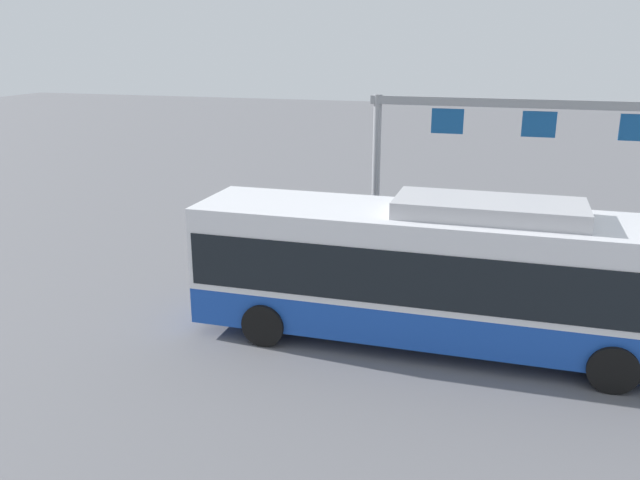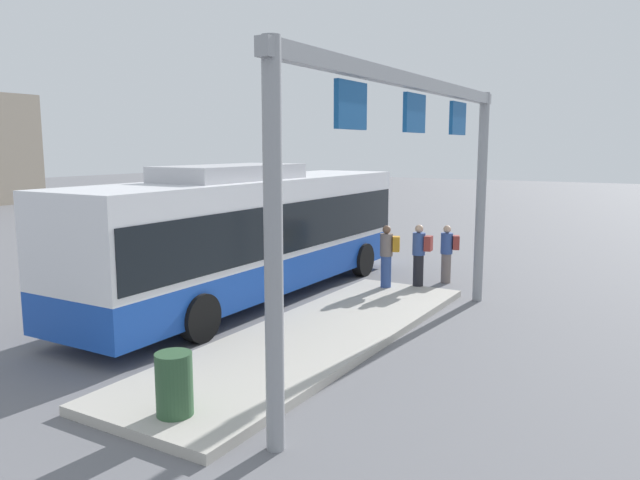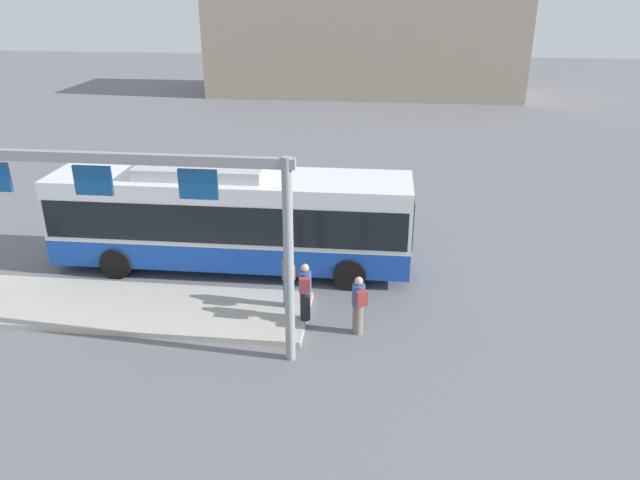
# 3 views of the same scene
# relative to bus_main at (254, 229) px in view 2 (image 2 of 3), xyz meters

# --- Properties ---
(ground_plane) EXTENTS (120.00, 120.00, 0.00)m
(ground_plane) POSITION_rel_bus_main_xyz_m (0.01, 0.00, -1.81)
(ground_plane) COLOR slate
(platform_curb) EXTENTS (10.00, 2.80, 0.16)m
(platform_curb) POSITION_rel_bus_main_xyz_m (-2.14, -3.18, -1.73)
(platform_curb) COLOR #B2ADA3
(platform_curb) RESTS_ON ground
(bus_main) EXTENTS (11.43, 2.76, 3.46)m
(bus_main) POSITION_rel_bus_main_xyz_m (0.00, 0.00, 0.00)
(bus_main) COLOR #1947AD
(bus_main) RESTS_ON ground
(person_boarding) EXTENTS (0.48, 0.60, 1.67)m
(person_boarding) POSITION_rel_bus_main_xyz_m (4.30, -3.69, -0.92)
(person_boarding) COLOR slate
(person_boarding) RESTS_ON ground
(person_waiting_near) EXTENTS (0.37, 0.55, 1.67)m
(person_waiting_near) POSITION_rel_bus_main_xyz_m (2.84, -3.41, -0.76)
(person_waiting_near) COLOR black
(person_waiting_near) RESTS_ON platform_curb
(person_waiting_mid) EXTENTS (0.48, 0.60, 1.67)m
(person_waiting_mid) POSITION_rel_bus_main_xyz_m (2.27, -2.72, -0.76)
(person_waiting_mid) COLOR #334C8C
(person_waiting_mid) RESTS_ON platform_curb
(platform_sign_gantry) EXTENTS (9.42, 0.24, 5.20)m
(platform_sign_gantry) POSITION_rel_bus_main_xyz_m (-1.82, -5.05, 1.95)
(platform_sign_gantry) COLOR gray
(platform_sign_gantry) RESTS_ON ground
(trash_bin) EXTENTS (0.52, 0.52, 0.90)m
(trash_bin) POSITION_rel_bus_main_xyz_m (-6.49, -3.44, -1.20)
(trash_bin) COLOR #2D5133
(trash_bin) RESTS_ON platform_curb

